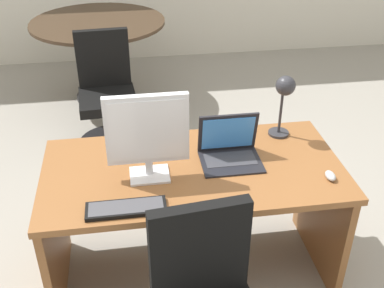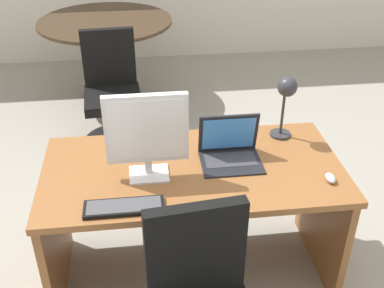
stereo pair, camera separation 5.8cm
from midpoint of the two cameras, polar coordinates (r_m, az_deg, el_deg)
The scene contains 10 objects.
ground at distance 4.15m, azimuth -3.40°, elevation 0.19°, with size 12.00×12.00×0.00m, color gray.
desk at distance 2.65m, azimuth -0.66°, elevation -6.20°, with size 1.57×0.79×0.76m.
monitor at distance 2.29m, azimuth -6.14°, elevation 1.34°, with size 0.41×0.16×0.46m.
laptop at distance 2.53m, azimuth 3.84°, elevation -0.13°, with size 0.32×0.26×0.25m.
keyboard at distance 2.22m, azimuth -8.68°, elevation -7.66°, with size 0.37×0.12×0.02m.
mouse at distance 2.48m, azimuth 15.69°, elevation -3.71°, with size 0.05×0.08×0.04m.
desk_lamp at distance 2.67m, azimuth 10.45°, elevation 6.00°, with size 0.12×0.14×0.38m.
coffee_mug at distance 2.76m, azimuth 4.29°, elevation 1.91°, with size 0.10×0.07×0.08m.
meeting_table at distance 4.78m, azimuth -11.42°, elevation 12.13°, with size 1.28×1.28×0.80m.
meeting_chair_near at distance 4.05m, azimuth -10.52°, elevation 5.12°, with size 0.56×0.56×0.95m.
Camera 1 is at (-0.31, -2.02, 2.16)m, focal length 44.28 mm.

